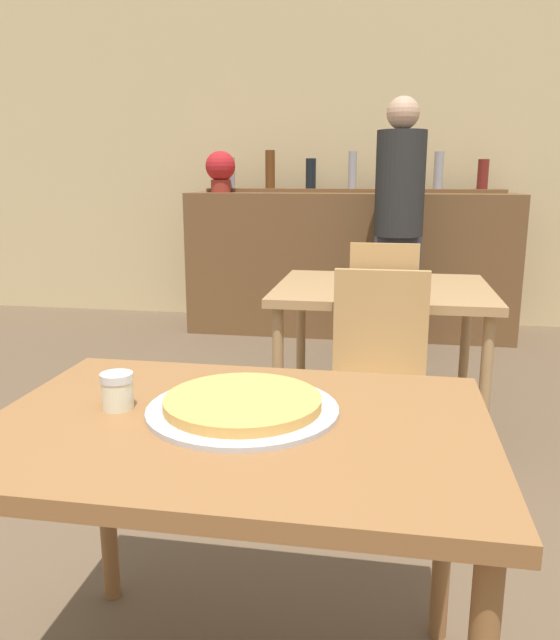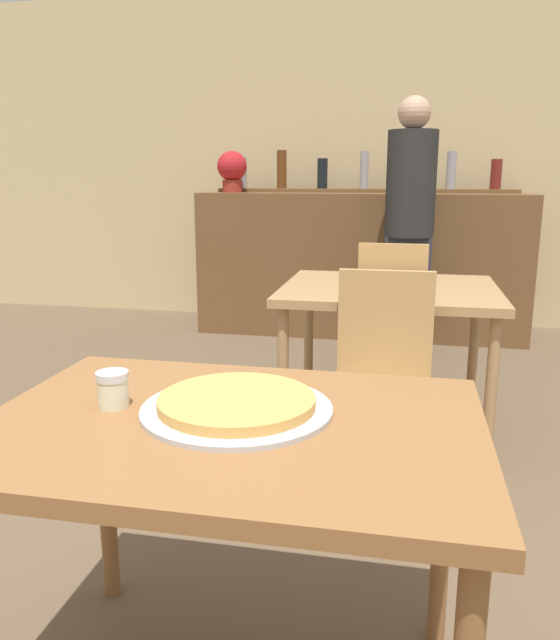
# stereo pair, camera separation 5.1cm
# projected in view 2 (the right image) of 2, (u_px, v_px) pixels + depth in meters

# --- Properties ---
(wall_back) EXTENTS (8.00, 0.05, 2.80)m
(wall_back) POSITION_uv_depth(u_px,v_px,m) (368.00, 160.00, 5.34)
(wall_back) COLOR #D1B784
(wall_back) RESTS_ON ground_plane
(dining_table_near) EXTENTS (1.10, 0.78, 0.75)m
(dining_table_near) POSITION_uv_depth(u_px,v_px,m) (232.00, 455.00, 1.39)
(dining_table_near) COLOR brown
(dining_table_near) RESTS_ON ground_plane
(dining_table_far) EXTENTS (1.01, 0.86, 0.76)m
(dining_table_far) POSITION_uv_depth(u_px,v_px,m) (389.00, 304.00, 3.00)
(dining_table_far) COLOR #A87F51
(dining_table_far) RESTS_ON ground_plane
(bar_counter) EXTENTS (2.60, 0.56, 1.14)m
(bar_counter) POSITION_uv_depth(u_px,v_px,m) (360.00, 264.00, 5.05)
(bar_counter) COLOR brown
(bar_counter) RESTS_ON ground_plane
(bar_back_shelf) EXTENTS (2.39, 0.24, 0.34)m
(bar_back_shelf) POSITION_uv_depth(u_px,v_px,m) (363.00, 183.00, 5.04)
(bar_back_shelf) COLOR brown
(bar_back_shelf) RESTS_ON bar_counter
(chair_far_side_front) EXTENTS (0.40, 0.40, 0.91)m
(chair_far_side_front) POSITION_uv_depth(u_px,v_px,m) (383.00, 373.00, 2.46)
(chair_far_side_front) COLOR tan
(chair_far_side_front) RESTS_ON ground_plane
(chair_far_side_back) EXTENTS (0.40, 0.40, 0.91)m
(chair_far_side_back) POSITION_uv_depth(u_px,v_px,m) (391.00, 310.00, 3.60)
(chair_far_side_back) COLOR tan
(chair_far_side_back) RESTS_ON ground_plane
(pizza_tray) EXTENTS (0.44, 0.44, 0.04)m
(pizza_tray) POSITION_uv_depth(u_px,v_px,m) (236.00, 405.00, 1.42)
(pizza_tray) COLOR #B7B7BC
(pizza_tray) RESTS_ON dining_table_near
(cheese_shaker) EXTENTS (0.07, 0.07, 0.09)m
(cheese_shaker) POSITION_uv_depth(u_px,v_px,m) (113.00, 389.00, 1.44)
(cheese_shaker) COLOR beige
(cheese_shaker) RESTS_ON dining_table_near
(person_standing) EXTENTS (0.34, 0.34, 1.79)m
(person_standing) POSITION_uv_depth(u_px,v_px,m) (409.00, 219.00, 4.33)
(person_standing) COLOR #2D2D38
(person_standing) RESTS_ON ground_plane
(potted_plant) EXTENTS (0.24, 0.24, 0.33)m
(potted_plant) POSITION_uv_depth(u_px,v_px,m) (232.00, 169.00, 5.04)
(potted_plant) COLOR maroon
(potted_plant) RESTS_ON bar_counter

